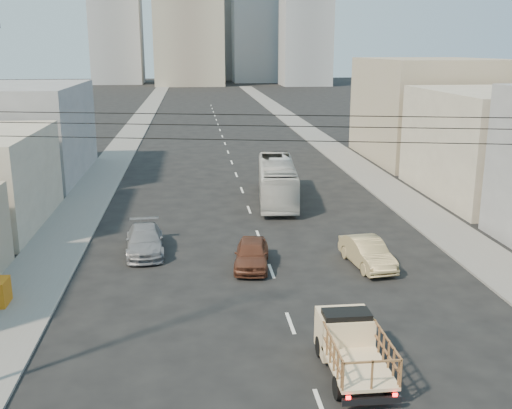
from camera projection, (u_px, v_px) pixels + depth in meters
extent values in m
cube|color=slate|center=(135.00, 129.00, 83.22)|extent=(3.50, 180.00, 0.12)
cube|color=slate|center=(301.00, 127.00, 85.65)|extent=(3.50, 180.00, 0.12)
cube|color=silver|center=(321.00, 406.00, 19.08)|extent=(0.15, 2.00, 0.01)
cube|color=silver|center=(290.00, 323.00, 24.85)|extent=(0.15, 2.00, 0.01)
cube|color=silver|center=(271.00, 271.00, 30.61)|extent=(0.15, 2.00, 0.01)
cube|color=silver|center=(258.00, 235.00, 36.38)|extent=(0.15, 2.00, 0.01)
cube|color=silver|center=(249.00, 210.00, 42.15)|extent=(0.15, 2.00, 0.01)
cube|color=silver|center=(242.00, 190.00, 47.92)|extent=(0.15, 2.00, 0.01)
cube|color=silver|center=(236.00, 175.00, 53.69)|extent=(0.15, 2.00, 0.01)
cube|color=silver|center=(232.00, 162.00, 59.45)|extent=(0.15, 2.00, 0.01)
cube|color=silver|center=(228.00, 152.00, 65.22)|extent=(0.15, 2.00, 0.01)
cube|color=silver|center=(225.00, 144.00, 70.99)|extent=(0.15, 2.00, 0.01)
cube|color=silver|center=(222.00, 136.00, 76.76)|extent=(0.15, 2.00, 0.01)
cube|color=silver|center=(220.00, 130.00, 82.53)|extent=(0.15, 2.00, 0.01)
cube|color=silver|center=(218.00, 125.00, 88.30)|extent=(0.15, 2.00, 0.01)
cube|color=silver|center=(216.00, 120.00, 94.06)|extent=(0.15, 2.00, 0.01)
cube|color=silver|center=(215.00, 116.00, 99.83)|extent=(0.15, 2.00, 0.01)
cube|color=silver|center=(213.00, 112.00, 105.60)|extent=(0.15, 2.00, 0.01)
cube|color=silver|center=(212.00, 108.00, 111.37)|extent=(0.15, 2.00, 0.01)
cube|color=silver|center=(211.00, 105.00, 117.14)|extent=(0.15, 2.00, 0.01)
cube|color=beige|center=(359.00, 367.00, 20.11)|extent=(1.90, 3.00, 0.12)
cube|color=beige|center=(344.00, 333.00, 21.97)|extent=(1.90, 1.60, 1.50)
cube|color=black|center=(346.00, 321.00, 21.57)|extent=(1.70, 0.90, 0.70)
cube|color=#2D2D33|center=(372.00, 401.00, 18.69)|extent=(1.90, 0.12, 0.22)
cube|color=#FF0C0C|center=(348.00, 398.00, 18.58)|extent=(0.15, 0.05, 0.12)
cube|color=#FF0C0C|center=(395.00, 395.00, 18.73)|extent=(0.15, 0.05, 0.12)
cylinder|color=black|center=(320.00, 347.00, 22.12)|extent=(0.25, 0.76, 0.76)
cylinder|color=black|center=(365.00, 344.00, 22.30)|extent=(0.25, 0.76, 0.76)
cylinder|color=black|center=(338.00, 388.00, 19.43)|extent=(0.25, 0.76, 0.76)
cylinder|color=black|center=(389.00, 385.00, 19.60)|extent=(0.25, 0.76, 0.76)
imported|color=beige|center=(277.00, 181.00, 44.32)|extent=(3.61, 11.07, 3.03)
imported|color=#5A2E1F|center=(252.00, 254.00, 31.01)|extent=(2.30, 4.46, 1.45)
imported|color=tan|center=(367.00, 253.00, 31.14)|extent=(2.11, 4.62, 1.47)
imported|color=gray|center=(145.00, 240.00, 33.16)|extent=(2.37, 5.09, 1.44)
cylinder|color=black|center=(334.00, 116.00, 16.22)|extent=(23.01, 5.02, 0.02)
cylinder|color=black|center=(334.00, 127.00, 16.30)|extent=(23.01, 5.02, 0.02)
cylinder|color=black|center=(333.00, 141.00, 16.40)|extent=(23.01, 5.02, 0.02)
cube|color=#A99D88|center=(504.00, 144.00, 45.07)|extent=(11.00, 14.00, 8.00)
cube|color=tan|center=(429.00, 110.00, 60.24)|extent=(12.00, 16.00, 10.00)
cube|color=gray|center=(10.00, 132.00, 51.62)|extent=(12.00, 16.00, 8.00)
cube|color=#92959A|center=(257.00, 18.00, 191.76)|extent=(16.00, 16.00, 40.00)
cube|color=#92959A|center=(117.00, 27.00, 183.18)|extent=(15.00, 15.00, 34.00)
cube|color=gray|center=(218.00, 14.00, 204.44)|extent=(18.00, 18.00, 44.00)
cube|color=#92959A|center=(305.00, 37.00, 175.31)|extent=(14.00, 14.00, 28.00)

